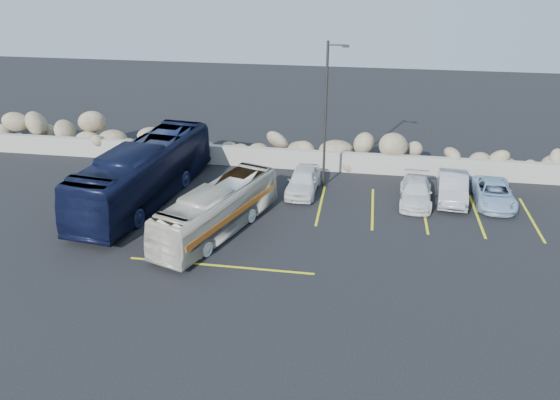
% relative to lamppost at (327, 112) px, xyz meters
% --- Properties ---
extents(ground, '(90.00, 90.00, 0.00)m').
position_rel_lamppost_xyz_m(ground, '(-2.56, -9.50, -4.30)').
color(ground, black).
rests_on(ground, ground).
extents(seawall, '(60.00, 0.40, 1.20)m').
position_rel_lamppost_xyz_m(seawall, '(-2.56, 2.50, -3.70)').
color(seawall, gray).
rests_on(seawall, ground).
extents(riprap_pile, '(54.00, 2.80, 2.60)m').
position_rel_lamppost_xyz_m(riprap_pile, '(-2.56, 3.70, -3.00)').
color(riprap_pile, '#857657').
rests_on(riprap_pile, ground).
extents(parking_lines, '(18.16, 9.36, 0.01)m').
position_rel_lamppost_xyz_m(parking_lines, '(2.09, -3.93, -4.29)').
color(parking_lines, yellow).
rests_on(parking_lines, ground).
extents(lamppost, '(1.14, 0.18, 8.00)m').
position_rel_lamppost_xyz_m(lamppost, '(0.00, 0.00, 0.00)').
color(lamppost, '#2F2D2A').
rests_on(lamppost, ground).
extents(vintage_bus, '(4.44, 8.34, 2.27)m').
position_rel_lamppost_xyz_m(vintage_bus, '(-4.45, -6.29, -3.16)').
color(vintage_bus, beige).
rests_on(vintage_bus, ground).
extents(tour_coach, '(3.99, 11.47, 3.13)m').
position_rel_lamppost_xyz_m(tour_coach, '(-9.16, -3.41, -2.73)').
color(tour_coach, black).
rests_on(tour_coach, ground).
extents(car_a, '(1.75, 4.01, 1.35)m').
position_rel_lamppost_xyz_m(car_a, '(-1.07, -1.00, -3.62)').
color(car_a, white).
rests_on(car_a, ground).
extents(car_b, '(1.86, 4.34, 1.39)m').
position_rel_lamppost_xyz_m(car_b, '(6.88, -0.71, -3.60)').
color(car_b, '#ADADB2').
rests_on(car_b, ground).
extents(car_c, '(1.83, 4.04, 1.15)m').
position_rel_lamppost_xyz_m(car_c, '(4.94, -1.37, -3.72)').
color(car_c, white).
rests_on(car_c, ground).
extents(car_d, '(2.01, 4.18, 1.15)m').
position_rel_lamppost_xyz_m(car_d, '(8.97, -0.89, -3.72)').
color(car_d, '#9ABBDA').
rests_on(car_d, ground).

